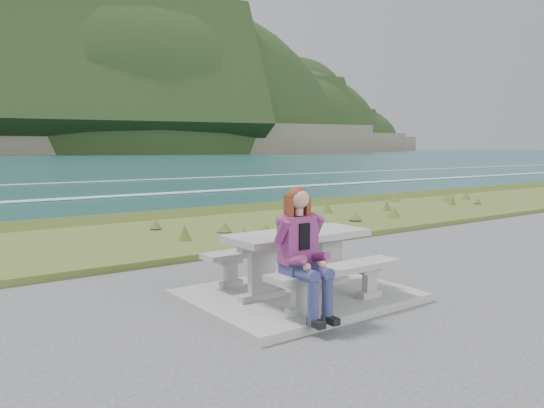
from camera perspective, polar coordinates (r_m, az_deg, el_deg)
name	(u,v)px	position (r m, az deg, el deg)	size (l,w,h in m)	color
concrete_slab	(297,296)	(6.69, 2.76, -9.82)	(2.60, 2.10, 0.10)	gray
picnic_table	(298,245)	(6.55, 2.78, -4.48)	(1.80, 0.75, 0.75)	gray
bench_landward	(336,275)	(6.08, 6.95, -7.59)	(1.80, 0.35, 0.45)	gray
bench_seaward	(265,255)	(7.14, -0.76, -5.49)	(1.80, 0.35, 0.45)	gray
grass_verge	(141,242)	(10.96, -13.88, -3.99)	(160.00, 4.50, 0.22)	#415720
shore_drop	(95,225)	(13.66, -18.49, -2.16)	(160.00, 0.80, 2.20)	#635A4A
headland_range	(175,138)	(447.90, -10.36, 7.00)	(729.83, 363.95, 186.72)	#635A4A
seated_woman	(306,270)	(5.59, 3.68, -7.12)	(0.40, 0.69, 1.37)	navy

